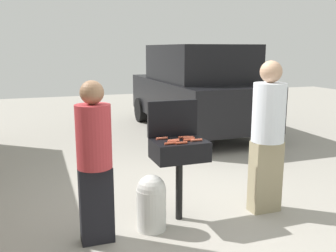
% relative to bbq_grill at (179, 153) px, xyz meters
% --- Properties ---
extents(ground_plane, '(24.00, 24.00, 0.00)m').
position_rel_bbq_grill_xyz_m(ground_plane, '(0.19, 0.09, -0.79)').
color(ground_plane, '#9E998E').
extents(bbq_grill, '(0.60, 0.44, 0.94)m').
position_rel_bbq_grill_xyz_m(bbq_grill, '(0.00, 0.00, 0.00)').
color(bbq_grill, black).
rests_on(bbq_grill, ground).
extents(grill_lid_open, '(0.60, 0.05, 0.42)m').
position_rel_bbq_grill_xyz_m(grill_lid_open, '(-0.00, 0.22, 0.35)').
color(grill_lid_open, black).
rests_on(grill_lid_open, bbq_grill).
extents(hot_dog_0, '(0.13, 0.03, 0.03)m').
position_rel_bbq_grill_xyz_m(hot_dog_0, '(-0.10, -0.07, 0.16)').
color(hot_dog_0, '#B74C33').
rests_on(hot_dog_0, bbq_grill).
extents(hot_dog_1, '(0.13, 0.03, 0.03)m').
position_rel_bbq_grill_xyz_m(hot_dog_1, '(-0.04, -0.16, 0.16)').
color(hot_dog_1, '#AD4228').
rests_on(hot_dog_1, bbq_grill).
extents(hot_dog_2, '(0.13, 0.03, 0.03)m').
position_rel_bbq_grill_xyz_m(hot_dog_2, '(-0.17, 0.11, 0.16)').
color(hot_dog_2, '#C6593D').
rests_on(hot_dog_2, bbq_grill).
extents(hot_dog_3, '(0.13, 0.03, 0.03)m').
position_rel_bbq_grill_xyz_m(hot_dog_3, '(0.17, -0.10, 0.16)').
color(hot_dog_3, '#C6593D').
rests_on(hot_dog_3, bbq_grill).
extents(hot_dog_4, '(0.13, 0.03, 0.03)m').
position_rel_bbq_grill_xyz_m(hot_dog_4, '(0.12, 0.00, 0.16)').
color(hot_dog_4, '#B74C33').
rests_on(hot_dog_4, bbq_grill).
extents(hot_dog_5, '(0.13, 0.04, 0.03)m').
position_rel_bbq_grill_xyz_m(hot_dog_5, '(0.12, 0.04, 0.16)').
color(hot_dog_5, '#C6593D').
rests_on(hot_dog_5, bbq_grill).
extents(hot_dog_6, '(0.13, 0.03, 0.03)m').
position_rel_bbq_grill_xyz_m(hot_dog_6, '(-0.15, -0.13, 0.16)').
color(hot_dog_6, '#AD4228').
rests_on(hot_dog_6, bbq_grill).
extents(hot_dog_7, '(0.13, 0.03, 0.03)m').
position_rel_bbq_grill_xyz_m(hot_dog_7, '(-0.08, -0.02, 0.16)').
color(hot_dog_7, '#C6593D').
rests_on(hot_dog_7, bbq_grill).
extents(hot_dog_8, '(0.13, 0.04, 0.03)m').
position_rel_bbq_grill_xyz_m(hot_dog_8, '(0.08, 0.08, 0.16)').
color(hot_dog_8, '#AD4228').
rests_on(hot_dog_8, bbq_grill).
extents(hot_dog_9, '(0.13, 0.04, 0.03)m').
position_rel_bbq_grill_xyz_m(hot_dog_9, '(0.09, -0.06, 0.16)').
color(hot_dog_9, '#AD4228').
rests_on(hot_dog_9, bbq_grill).
extents(propane_tank, '(0.32, 0.32, 0.62)m').
position_rel_bbq_grill_xyz_m(propane_tank, '(-0.37, -0.14, -0.47)').
color(propane_tank, silver).
rests_on(propane_tank, ground).
extents(person_left, '(0.35, 0.35, 1.65)m').
position_rel_bbq_grill_xyz_m(person_left, '(-0.97, -0.21, 0.10)').
color(person_left, black).
rests_on(person_left, ground).
extents(person_right, '(0.38, 0.38, 1.81)m').
position_rel_bbq_grill_xyz_m(person_right, '(1.06, -0.13, 0.19)').
color(person_right, gray).
rests_on(person_right, ground).
extents(parked_minivan, '(2.03, 4.40, 2.02)m').
position_rel_bbq_grill_xyz_m(parked_minivan, '(2.07, 4.25, 0.23)').
color(parked_minivan, black).
rests_on(parked_minivan, ground).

